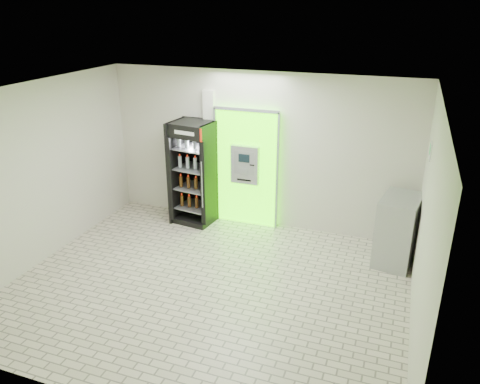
% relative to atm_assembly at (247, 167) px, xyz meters
% --- Properties ---
extents(ground, '(6.00, 6.00, 0.00)m').
position_rel_atm_assembly_xyz_m(ground, '(0.20, -2.41, -1.17)').
color(ground, beige).
rests_on(ground, ground).
extents(room_shell, '(6.00, 6.00, 6.00)m').
position_rel_atm_assembly_xyz_m(room_shell, '(0.20, -2.41, 0.67)').
color(room_shell, beige).
rests_on(room_shell, ground).
extents(atm_assembly, '(1.30, 0.24, 2.33)m').
position_rel_atm_assembly_xyz_m(atm_assembly, '(0.00, 0.00, 0.00)').
color(atm_assembly, '#41FF00').
rests_on(atm_assembly, ground).
extents(pillar, '(0.22, 0.11, 2.60)m').
position_rel_atm_assembly_xyz_m(pillar, '(-0.78, 0.04, 0.13)').
color(pillar, silver).
rests_on(pillar, ground).
extents(beverage_cooler, '(0.86, 0.80, 2.05)m').
position_rel_atm_assembly_xyz_m(beverage_cooler, '(-1.00, -0.26, -0.19)').
color(beverage_cooler, black).
rests_on(beverage_cooler, ground).
extents(steel_cabinet, '(0.74, 0.97, 1.18)m').
position_rel_atm_assembly_xyz_m(steel_cabinet, '(2.89, -0.61, -0.58)').
color(steel_cabinet, '#A0A3A7').
rests_on(steel_cabinet, ground).
extents(exit_sign, '(0.02, 0.22, 0.26)m').
position_rel_atm_assembly_xyz_m(exit_sign, '(3.19, -1.01, 0.95)').
color(exit_sign, white).
rests_on(exit_sign, room_shell).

